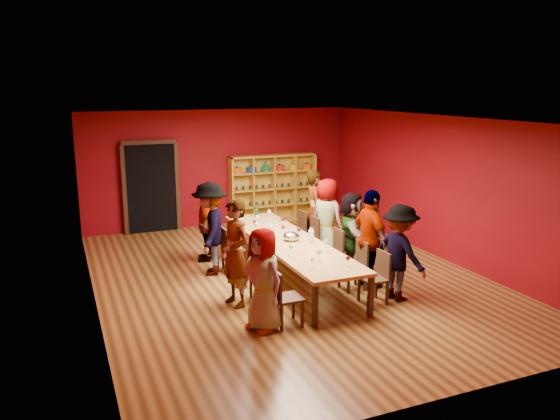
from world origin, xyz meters
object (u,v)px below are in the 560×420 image
object	(u,v)px
shelving_unit	(272,185)
person_left_0	(263,279)
chair_person_left_1	(259,273)
person_right_2	(351,232)
person_right_1	(370,239)
chair_person_right_4	(298,229)
chair_person_right_0	(378,275)
chair_person_left_3	(230,247)
chair_person_right_1	(357,262)
chair_person_right_2	(333,249)
spittoon_bowl	(291,236)
person_left_4	(206,224)
chair_person_right_3	(310,236)
person_left_1	(235,253)
chair_person_left_4	(218,236)
person_right_4	(315,210)
wine_bottle	(257,212)
person_left_3	(210,229)
chair_person_left_0	(283,295)
tasting_table	(288,243)
person_right_3	(327,218)
person_right_0	(400,253)

from	to	relation	value
shelving_unit	person_left_0	world-z (taller)	shelving_unit
chair_person_left_1	person_right_2	bearing A→B (deg)	18.94
person_right_1	chair_person_right_4	distance (m)	2.61
chair_person_right_0	chair_person_right_4	size ratio (longest dim) A/B	1.00
person_right_2	chair_person_right_4	world-z (taller)	person_right_2
chair_person_left_3	chair_person_right_1	distance (m)	2.56
chair_person_left_3	chair_person_right_2	world-z (taller)	same
spittoon_bowl	shelving_unit	bearing A→B (deg)	72.78
person_left_4	chair_person_right_4	bearing A→B (deg)	107.00
person_right_1	chair_person_right_3	size ratio (longest dim) A/B	2.02
chair_person_right_4	person_right_1	bearing A→B (deg)	-83.94
person_left_1	chair_person_right_1	size ratio (longest dim) A/B	2.02
chair_person_left_4	person_left_4	bearing A→B (deg)	180.00
person_right_4	person_right_2	bearing A→B (deg)	-166.81
chair_person_left_3	wine_bottle	distance (m)	1.58
chair_person_left_4	chair_person_right_2	xyz separation A→B (m)	(1.82, -1.76, 0.00)
person_right_2	person_left_4	bearing A→B (deg)	75.60
chair_person_left_1	chair_person_right_4	bearing A→B (deg)	53.31
chair_person_left_3	chair_person_right_2	size ratio (longest dim) A/B	1.00
chair_person_left_1	chair_person_left_4	size ratio (longest dim) A/B	1.00
shelving_unit	person_right_2	size ratio (longest dim) A/B	1.51
shelving_unit	spittoon_bowl	size ratio (longest dim) A/B	7.43
person_left_3	chair_person_right_4	xyz separation A→B (m)	(2.20, 0.77, -0.41)
chair_person_left_1	person_left_4	bearing A→B (deg)	95.51
person_left_1	chair_person_right_4	xyz separation A→B (m)	(2.24, 2.44, -0.41)
person_right_1	chair_person_left_0	bearing A→B (deg)	113.16
person_left_3	chair_person_right_2	world-z (taller)	person_left_3
person_left_1	chair_person_right_3	world-z (taller)	person_left_1
tasting_table	person_left_4	bearing A→B (deg)	125.11
person_left_3	person_right_3	bearing A→B (deg)	112.65
chair_person_right_3	person_right_4	bearing A→B (deg)	57.35
person_left_3	chair_person_right_1	xyz separation A→B (m)	(2.20, -1.80, -0.41)
person_right_0	chair_person_right_3	xyz separation A→B (m)	(-0.42, 2.62, -0.34)
person_left_1	person_right_3	xyz separation A→B (m)	(2.62, 1.80, -0.06)
chair_person_left_0	person_left_1	distance (m)	1.19
chair_person_left_0	chair_person_left_4	xyz separation A→B (m)	(0.00, 3.56, 0.00)
tasting_table	person_left_0	xyz separation A→B (m)	(-1.23, -1.92, 0.09)
chair_person_right_1	shelving_unit	bearing A→B (deg)	84.77
chair_person_right_2	wine_bottle	size ratio (longest dim) A/B	3.00
person_left_3	chair_person_left_0	bearing A→B (deg)	27.68
person_left_3	person_right_3	size ratio (longest dim) A/B	1.07
chair_person_right_0	spittoon_bowl	xyz separation A→B (m)	(-0.87, 1.65, 0.33)
person_right_3	person_right_4	bearing A→B (deg)	-22.60
chair_person_right_2	chair_person_right_3	distance (m)	1.04
person_right_4	chair_person_right_1	bearing A→B (deg)	-175.06
person_right_0	person_right_3	size ratio (longest dim) A/B	0.98
person_left_0	spittoon_bowl	xyz separation A→B (m)	(1.28, 1.87, 0.04)
chair_person_left_3	person_right_3	world-z (taller)	person_right_3
person_right_1	person_right_2	distance (m)	0.90
chair_person_right_3	person_right_3	world-z (taller)	person_right_3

